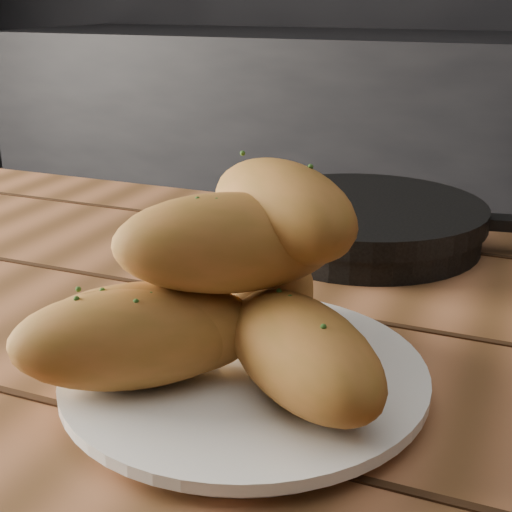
{
  "coord_description": "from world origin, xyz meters",
  "views": [
    {
      "loc": [
        0.1,
        -0.25,
        1.0
      ],
      "look_at": [
        -0.06,
        0.15,
        0.84
      ],
      "focal_mm": 50.0,
      "sensor_mm": 36.0,
      "label": 1
    }
  ],
  "objects_px": {
    "table": "(312,499)",
    "plate": "(245,377)",
    "skillet": "(365,222)",
    "bread_rolls": "(224,295)"
  },
  "relations": [
    {
      "from": "plate",
      "to": "skillet",
      "type": "distance_m",
      "value": 0.33
    },
    {
      "from": "skillet",
      "to": "table",
      "type": "bearing_deg",
      "value": -82.24
    },
    {
      "from": "plate",
      "to": "bread_rolls",
      "type": "height_order",
      "value": "bread_rolls"
    },
    {
      "from": "bread_rolls",
      "to": "skillet",
      "type": "xyz_separation_m",
      "value": [
        0.01,
        0.33,
        -0.05
      ]
    },
    {
      "from": "bread_rolls",
      "to": "skillet",
      "type": "height_order",
      "value": "bread_rolls"
    },
    {
      "from": "plate",
      "to": "skillet",
      "type": "xyz_separation_m",
      "value": [
        -0.0,
        0.33,
        0.01
      ]
    },
    {
      "from": "table",
      "to": "plate",
      "type": "distance_m",
      "value": 0.13
    },
    {
      "from": "table",
      "to": "plate",
      "type": "xyz_separation_m",
      "value": [
        -0.04,
        -0.04,
        0.12
      ]
    },
    {
      "from": "skillet",
      "to": "bread_rolls",
      "type": "bearing_deg",
      "value": -91.88
    },
    {
      "from": "plate",
      "to": "bread_rolls",
      "type": "bearing_deg",
      "value": -153.09
    }
  ]
}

